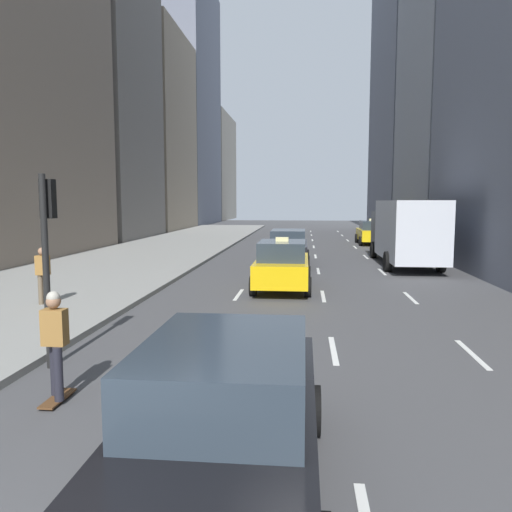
# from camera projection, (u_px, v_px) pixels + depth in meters

# --- Properties ---
(sidewalk_left) EXTENTS (8.00, 66.00, 0.15)m
(sidewalk_left) POSITION_uv_depth(u_px,v_px,m) (156.00, 252.00, 30.15)
(sidewalk_left) COLOR gray
(sidewalk_left) RESTS_ON ground
(lane_markings) EXTENTS (5.72, 56.00, 0.01)m
(lane_markings) POSITION_uv_depth(u_px,v_px,m) (317.00, 263.00, 25.28)
(lane_markings) COLOR white
(lane_markings) RESTS_ON ground
(building_row_left) EXTENTS (6.00, 92.73, 32.55)m
(building_row_left) POSITION_uv_depth(u_px,v_px,m) (147.00, 111.00, 50.37)
(building_row_left) COLOR gray
(building_row_left) RESTS_ON ground
(building_row_right) EXTENTS (6.00, 56.86, 33.29)m
(building_row_right) POSITION_uv_depth(u_px,v_px,m) (482.00, 12.00, 28.70)
(building_row_right) COLOR slate
(building_row_right) RESTS_ON ground
(taxi_lead) EXTENTS (2.02, 4.40, 1.87)m
(taxi_lead) POSITION_uv_depth(u_px,v_px,m) (282.00, 265.00, 17.54)
(taxi_lead) COLOR yellow
(taxi_lead) RESTS_ON ground
(taxi_second) EXTENTS (2.02, 4.40, 1.87)m
(taxi_second) POSITION_uv_depth(u_px,v_px,m) (371.00, 232.00, 36.11)
(taxi_second) COLOR yellow
(taxi_second) RESTS_ON ground
(sedan_black_near) EXTENTS (2.02, 4.48, 1.73)m
(sedan_black_near) POSITION_uv_depth(u_px,v_px,m) (229.00, 414.00, 5.23)
(sedan_black_near) COLOR black
(sedan_black_near) RESTS_ON ground
(sedan_silver_behind) EXTENTS (2.02, 4.78, 1.76)m
(sedan_silver_behind) POSITION_uv_depth(u_px,v_px,m) (288.00, 248.00, 24.00)
(sedan_silver_behind) COLOR black
(sedan_silver_behind) RESTS_ON ground
(box_truck) EXTENTS (2.58, 8.40, 3.15)m
(box_truck) POSITION_uv_depth(u_px,v_px,m) (405.00, 231.00, 23.97)
(box_truck) COLOR #262628
(box_truck) RESTS_ON ground
(skateboarder) EXTENTS (0.36, 0.80, 1.75)m
(skateboarder) POSITION_uv_depth(u_px,v_px,m) (55.00, 341.00, 7.66)
(skateboarder) COLOR brown
(skateboarder) RESTS_ON ground
(pedestrian_mid_block) EXTENTS (0.36, 0.22, 1.65)m
(pedestrian_mid_block) POSITION_uv_depth(u_px,v_px,m) (43.00, 273.00, 14.26)
(pedestrian_mid_block) COLOR brown
(pedestrian_mid_block) RESTS_ON sidewalk_left
(traffic_light_pole) EXTENTS (0.24, 0.42, 3.60)m
(traffic_light_pole) POSITION_uv_depth(u_px,v_px,m) (47.00, 239.00, 9.18)
(traffic_light_pole) COLOR black
(traffic_light_pole) RESTS_ON ground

